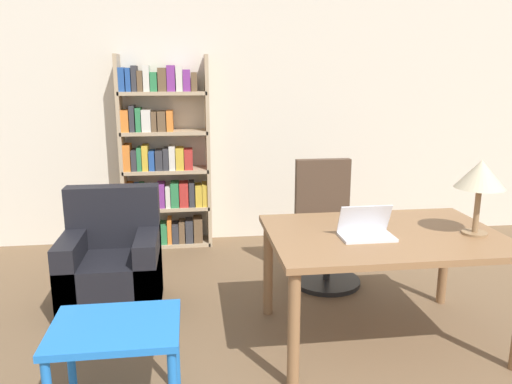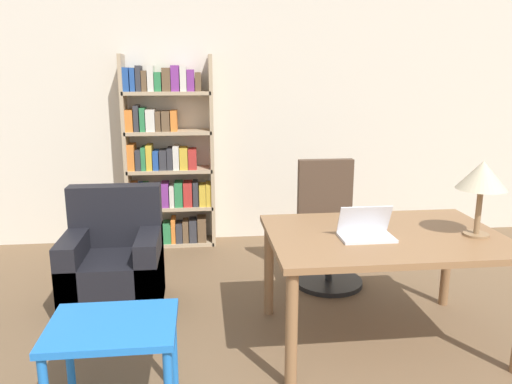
{
  "view_description": "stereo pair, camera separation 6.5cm",
  "coord_description": "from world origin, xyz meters",
  "px_view_note": "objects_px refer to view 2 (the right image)",
  "views": [
    {
      "loc": [
        -0.8,
        -0.73,
        1.75
      ],
      "look_at": [
        -0.38,
        2.41,
        1.0
      ],
      "focal_mm": 35.0,
      "sensor_mm": 36.0,
      "label": 1
    },
    {
      "loc": [
        -0.74,
        -0.74,
        1.75
      ],
      "look_at": [
        -0.38,
        2.41,
        1.0
      ],
      "focal_mm": 35.0,
      "sensor_mm": 36.0,
      "label": 2
    }
  ],
  "objects_px": {
    "table_lamp": "(482,177)",
    "side_table_blue": "(113,339)",
    "office_chair": "(328,230)",
    "bookshelf": "(167,162)",
    "desk": "(384,247)",
    "laptop": "(366,231)",
    "armchair": "(114,268)"
  },
  "relations": [
    {
      "from": "office_chair",
      "to": "bookshelf",
      "type": "height_order",
      "value": "bookshelf"
    },
    {
      "from": "desk",
      "to": "side_table_blue",
      "type": "distance_m",
      "value": 1.75
    },
    {
      "from": "laptop",
      "to": "bookshelf",
      "type": "bearing_deg",
      "value": 121.7
    },
    {
      "from": "side_table_blue",
      "to": "bookshelf",
      "type": "height_order",
      "value": "bookshelf"
    },
    {
      "from": "desk",
      "to": "table_lamp",
      "type": "relative_size",
      "value": 3.11
    },
    {
      "from": "desk",
      "to": "side_table_blue",
      "type": "relative_size",
      "value": 2.37
    },
    {
      "from": "desk",
      "to": "bookshelf",
      "type": "relative_size",
      "value": 0.77
    },
    {
      "from": "desk",
      "to": "side_table_blue",
      "type": "bearing_deg",
      "value": -159.02
    },
    {
      "from": "table_lamp",
      "to": "laptop",
      "type": "bearing_deg",
      "value": 177.41
    },
    {
      "from": "table_lamp",
      "to": "bookshelf",
      "type": "distance_m",
      "value": 3.06
    },
    {
      "from": "laptop",
      "to": "side_table_blue",
      "type": "height_order",
      "value": "laptop"
    },
    {
      "from": "laptop",
      "to": "office_chair",
      "type": "bearing_deg",
      "value": 87.6
    },
    {
      "from": "table_lamp",
      "to": "side_table_blue",
      "type": "height_order",
      "value": "table_lamp"
    },
    {
      "from": "office_chair",
      "to": "laptop",
      "type": "bearing_deg",
      "value": -92.4
    },
    {
      "from": "desk",
      "to": "table_lamp",
      "type": "bearing_deg",
      "value": -10.23
    },
    {
      "from": "laptop",
      "to": "side_table_blue",
      "type": "distance_m",
      "value": 1.61
    },
    {
      "from": "side_table_blue",
      "to": "armchair",
      "type": "distance_m",
      "value": 1.37
    },
    {
      "from": "desk",
      "to": "laptop",
      "type": "height_order",
      "value": "laptop"
    },
    {
      "from": "side_table_blue",
      "to": "armchair",
      "type": "bearing_deg",
      "value": 99.19
    },
    {
      "from": "office_chair",
      "to": "armchair",
      "type": "relative_size",
      "value": 1.15
    },
    {
      "from": "desk",
      "to": "table_lamp",
      "type": "height_order",
      "value": "table_lamp"
    },
    {
      "from": "armchair",
      "to": "bookshelf",
      "type": "height_order",
      "value": "bookshelf"
    },
    {
      "from": "office_chair",
      "to": "armchair",
      "type": "xyz_separation_m",
      "value": [
        -1.74,
        -0.29,
        -0.15
      ]
    },
    {
      "from": "side_table_blue",
      "to": "bookshelf",
      "type": "xyz_separation_m",
      "value": [
        0.12,
        2.76,
        0.42
      ]
    },
    {
      "from": "table_lamp",
      "to": "bookshelf",
      "type": "bearing_deg",
      "value": 132.87
    },
    {
      "from": "laptop",
      "to": "table_lamp",
      "type": "xyz_separation_m",
      "value": [
        0.71,
        -0.03,
        0.33
      ]
    },
    {
      "from": "desk",
      "to": "office_chair",
      "type": "height_order",
      "value": "office_chair"
    },
    {
      "from": "office_chair",
      "to": "bookshelf",
      "type": "xyz_separation_m",
      "value": [
        -1.4,
        1.12,
        0.42
      ]
    },
    {
      "from": "office_chair",
      "to": "side_table_blue",
      "type": "height_order",
      "value": "office_chair"
    },
    {
      "from": "side_table_blue",
      "to": "bookshelf",
      "type": "distance_m",
      "value": 2.79
    },
    {
      "from": "desk",
      "to": "side_table_blue",
      "type": "height_order",
      "value": "desk"
    },
    {
      "from": "desk",
      "to": "armchair",
      "type": "distance_m",
      "value": 2.01
    }
  ]
}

